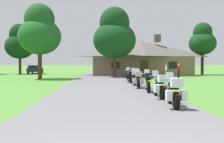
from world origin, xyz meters
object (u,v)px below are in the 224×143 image
Objects in this scene: motorcycle_yellow_fifth_in_row at (134,78)px; tree_by_lodge_front at (115,35)px; motorcycle_green_sixth_in_row at (130,76)px; tree_left_near at (40,32)px; bystander_white_shirt_beside_signpost at (166,70)px; tree_left_far at (20,43)px; motorcycle_orange_third_in_row at (148,82)px; motorcycle_green_second_in_row at (160,87)px; tree_right_of_lodge at (202,40)px; motorcycle_orange_fourth_in_row at (138,80)px; bystander_red_shirt_near_lodge at (179,70)px; motorcycle_black_nearest_to_camera at (174,93)px; motorcycle_yellow_farthest_in_row at (128,75)px; parked_navy_suv_far_left at (35,69)px.

tree_by_lodge_front reaches higher than motorcycle_yellow_fifth_in_row.
tree_left_near is at bearing 140.84° from motorcycle_green_sixth_in_row.
tree_left_far is at bearing -110.06° from bystander_white_shirt_beside_signpost.
motorcycle_orange_third_in_row is at bearing -5.69° from bystander_white_shirt_beside_signpost.
tree_left_near is at bearing 129.36° from motorcycle_orange_third_in_row.
motorcycle_green_second_in_row is 1.00× the size of motorcycle_yellow_fifth_in_row.
motorcycle_green_second_in_row and motorcycle_green_sixth_in_row have the same top height.
bystander_white_shirt_beside_signpost is 24.72m from tree_left_far.
tree_left_near is (-22.12, -9.95, -0.00)m from tree_right_of_lodge.
motorcycle_orange_fourth_in_row is 1.00× the size of motorcycle_green_sixth_in_row.
motorcycle_orange_third_in_row is at bearing -80.56° from motorcycle_orange_fourth_in_row.
motorcycle_green_sixth_in_row is 0.24× the size of tree_by_lodge_front.
tree_right_of_lodge is at bearing 63.95° from motorcycle_orange_fourth_in_row.
motorcycle_green_sixth_in_row is 9.75m from bystander_red_shirt_near_lodge.
motorcycle_yellow_fifth_in_row is (-0.23, 7.86, 0.01)m from motorcycle_green_second_in_row.
motorcycle_orange_third_in_row is at bearing 90.80° from motorcycle_green_second_in_row.
motorcycle_black_nearest_to_camera is at bearing -65.22° from tree_left_far.
motorcycle_orange_third_in_row is 1.00× the size of motorcycle_green_sixth_in_row.
motorcycle_orange_third_in_row is 18.13m from tree_by_lodge_front.
tree_left_far is at bearing 171.76° from tree_right_of_lodge.
motorcycle_yellow_farthest_in_row is at bearing -1.50° from bystander_red_shirt_near_lodge.
parked_navy_suv_far_left is at bearing 105.10° from tree_left_near.
bystander_red_shirt_near_lodge is (6.17, 17.57, 0.32)m from motorcycle_green_second_in_row.
bystander_red_shirt_near_lodge is 26.16m from tree_left_far.
tree_left_far is (-15.66, 33.93, 4.41)m from motorcycle_black_nearest_to_camera.
motorcycle_yellow_farthest_in_row is (-0.07, 9.98, -0.01)m from motorcycle_orange_third_in_row.
bystander_white_shirt_beside_signpost is (5.16, 12.95, 0.34)m from motorcycle_orange_fourth_in_row.
motorcycle_orange_fourth_in_row is 15.69m from tree_left_near.
motorcycle_green_second_in_row is 0.24× the size of tree_by_lodge_front.
motorcycle_yellow_fifth_in_row is 11.62m from bystander_white_shirt_beside_signpost.
motorcycle_green_second_in_row is 0.45× the size of parked_navy_suv_far_left.
motorcycle_black_nearest_to_camera is 10.54m from motorcycle_yellow_fifth_in_row.
parked_navy_suv_far_left is at bearing 112.03° from motorcycle_green_second_in_row.
motorcycle_black_nearest_to_camera is 38.72m from parked_navy_suv_far_left.
tree_by_lodge_front reaches higher than motorcycle_black_nearest_to_camera.
tree_left_near reaches higher than tree_right_of_lodge.
tree_right_of_lodge is (6.49, 9.56, 4.29)m from bystander_red_shirt_near_lodge.
motorcycle_orange_third_in_row is at bearing -90.62° from motorcycle_green_sixth_in_row.
motorcycle_orange_third_in_row is 27.82m from tree_right_of_lodge.
motorcycle_green_sixth_in_row is 2.56m from motorcycle_yellow_farthest_in_row.
motorcycle_orange_third_in_row is 0.25× the size of tree_left_near.
parked_navy_suv_far_left is (-18.75, 15.23, -0.17)m from bystander_white_shirt_beside_signpost.
motorcycle_green_second_in_row is at bearing -63.25° from tree_left_far.
motorcycle_yellow_farthest_in_row is (0.13, 2.55, 0.00)m from motorcycle_green_sixth_in_row.
motorcycle_orange_fourth_in_row and motorcycle_yellow_fifth_in_row have the same top height.
motorcycle_orange_third_in_row is at bearing -85.99° from motorcycle_yellow_farthest_in_row.
motorcycle_green_sixth_in_row is at bearing -85.63° from tree_by_lodge_front.
tree_by_lodge_front is at bearing 97.97° from motorcycle_black_nearest_to_camera.
tree_by_lodge_front reaches higher than bystander_red_shirt_near_lodge.
bystander_red_shirt_near_lodge is (6.44, 12.24, 0.32)m from motorcycle_orange_fourth_in_row.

